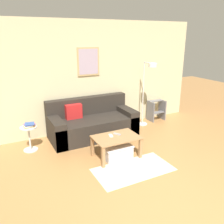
# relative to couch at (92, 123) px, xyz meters

# --- Properties ---
(ground_plane) EXTENTS (16.00, 16.00, 0.00)m
(ground_plane) POSITION_rel_couch_xyz_m (0.21, -2.90, -0.30)
(ground_plane) COLOR #A87542
(wall_back) EXTENTS (5.60, 0.09, 2.55)m
(wall_back) POSITION_rel_couch_xyz_m (0.20, 0.46, 0.98)
(wall_back) COLOR #C6BC93
(wall_back) RESTS_ON ground_plane
(area_rug) EXTENTS (1.36, 0.71, 0.01)m
(area_rug) POSITION_rel_couch_xyz_m (0.06, -1.67, -0.29)
(area_rug) COLOR beige
(area_rug) RESTS_ON ground_plane
(couch) EXTENTS (1.93, 0.88, 0.85)m
(couch) POSITION_rel_couch_xyz_m (0.00, 0.00, 0.00)
(couch) COLOR #28231E
(couch) RESTS_ON ground_plane
(coffee_table) EXTENTS (0.85, 0.56, 0.41)m
(coffee_table) POSITION_rel_couch_xyz_m (0.02, -1.13, 0.03)
(coffee_table) COLOR #997047
(coffee_table) RESTS_ON ground_plane
(storage_bin) EXTENTS (0.55, 0.36, 0.25)m
(storage_bin) POSITION_rel_couch_xyz_m (0.01, -1.17, -0.17)
(storage_bin) COLOR #B2B2B7
(storage_bin) RESTS_ON ground_plane
(floor_lamp) EXTENTS (0.28, 0.57, 1.61)m
(floor_lamp) POSITION_rel_couch_xyz_m (1.43, -0.10, 0.75)
(floor_lamp) COLOR silver
(floor_lamp) RESTS_ON ground_plane
(side_table) EXTENTS (0.33, 0.33, 0.50)m
(side_table) POSITION_rel_couch_xyz_m (-1.39, -0.11, 0.00)
(side_table) COLOR silver
(side_table) RESTS_ON ground_plane
(book_stack) EXTENTS (0.22, 0.20, 0.07)m
(book_stack) POSITION_rel_couch_xyz_m (-1.37, -0.11, 0.24)
(book_stack) COLOR #D18438
(book_stack) RESTS_ON side_table
(remote_control) EXTENTS (0.11, 0.15, 0.02)m
(remote_control) POSITION_rel_couch_xyz_m (0.09, -1.04, 0.12)
(remote_control) COLOR #99999E
(remote_control) RESTS_ON coffee_table
(cell_phone) EXTENTS (0.10, 0.15, 0.01)m
(cell_phone) POSITION_rel_couch_xyz_m (-0.05, -1.03, 0.12)
(cell_phone) COLOR silver
(cell_phone) RESTS_ON coffee_table
(step_stool) EXTENTS (0.42, 0.32, 0.54)m
(step_stool) POSITION_rel_couch_xyz_m (1.96, 0.20, -0.01)
(step_stool) COLOR slate
(step_stool) RESTS_ON ground_plane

